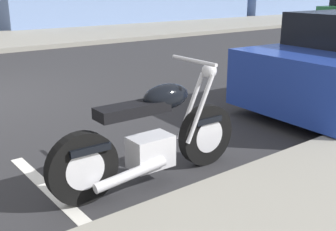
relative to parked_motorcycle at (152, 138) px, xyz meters
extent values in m
cube|color=gray|center=(11.14, 11.46, -0.36)|extent=(120.00, 5.00, 0.14)
cube|color=silver|center=(-0.86, 0.20, -0.42)|extent=(0.12, 2.20, 0.01)
cylinder|color=black|center=(0.66, -0.01, -0.11)|extent=(0.63, 0.13, 0.63)
cylinder|color=silver|center=(0.66, -0.01, -0.11)|extent=(0.35, 0.13, 0.35)
cylinder|color=black|center=(-0.70, 0.02, -0.11)|extent=(0.63, 0.13, 0.63)
cylinder|color=silver|center=(-0.70, 0.02, -0.11)|extent=(0.35, 0.13, 0.35)
cube|color=silver|center=(-0.02, 0.00, -0.13)|extent=(0.41, 0.27, 0.30)
cube|color=black|center=(-0.20, 0.01, 0.31)|extent=(0.69, 0.24, 0.10)
ellipsoid|color=black|center=(0.16, 0.00, 0.37)|extent=(0.49, 0.25, 0.24)
cube|color=black|center=(-0.65, 0.02, 0.06)|extent=(0.36, 0.19, 0.06)
cube|color=black|center=(0.64, -0.01, 0.06)|extent=(0.32, 0.17, 0.06)
cylinder|color=silver|center=(0.52, 0.06, 0.20)|extent=(0.34, 0.05, 0.65)
cylinder|color=silver|center=(0.51, -0.08, 0.20)|extent=(0.34, 0.05, 0.65)
cylinder|color=silver|center=(0.48, -0.01, 0.67)|extent=(0.05, 0.62, 0.04)
sphere|color=silver|center=(0.68, -0.01, 0.55)|extent=(0.15, 0.15, 0.15)
cylinder|color=silver|center=(-0.32, -0.13, -0.22)|extent=(0.71, 0.11, 0.16)
cylinder|color=black|center=(2.80, 1.00, -0.12)|extent=(0.63, 0.26, 0.62)
cylinder|color=black|center=(17.05, 8.92, -0.12)|extent=(0.63, 0.25, 0.62)
camera|label=1|loc=(-2.07, -2.89, 1.32)|focal=44.02mm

